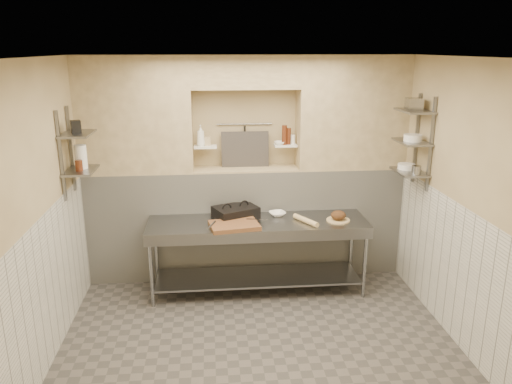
{
  "coord_description": "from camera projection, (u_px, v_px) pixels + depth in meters",
  "views": [
    {
      "loc": [
        -0.45,
        -4.34,
        2.88
      ],
      "look_at": [
        0.05,
        0.9,
        1.35
      ],
      "focal_mm": 35.0,
      "sensor_mm": 36.0,
      "label": 1
    }
  ],
  "objects": [
    {
      "name": "rolling_pin",
      "position": [
        306.0,
        220.0,
        5.84
      ],
      "size": [
        0.25,
        0.38,
        0.06
      ],
      "primitive_type": "cylinder",
      "rotation": [
        1.57,
        0.0,
        0.51
      ],
      "color": "#DBB773",
      "rests_on": "prep_table"
    },
    {
      "name": "tongs",
      "position": [
        212.0,
        225.0,
        5.62
      ],
      "size": [
        0.1,
        0.24,
        0.02
      ],
      "primitive_type": "cylinder",
      "rotation": [
        1.57,
        0.0,
        -0.34
      ],
      "color": "gray",
      "rests_on": "cutting_board"
    },
    {
      "name": "wall_right",
      "position": [
        472.0,
        208.0,
        4.79
      ],
      "size": [
        0.1,
        3.9,
        2.8
      ],
      "primitive_type": "cube",
      "color": "tan",
      "rests_on": "ground"
    },
    {
      "name": "shelf_rail_left_b",
      "position": [
        61.0,
        157.0,
        5.13
      ],
      "size": [
        0.03,
        0.03,
        0.95
      ],
      "primitive_type": "cube",
      "color": "slate",
      "rests_on": "wall_left"
    },
    {
      "name": "canister_right",
      "position": [
        416.0,
        170.0,
        5.55
      ],
      "size": [
        0.1,
        0.1,
        0.1
      ],
      "primitive_type": "cylinder",
      "color": "gray",
      "rests_on": "wall_shelf_right_lower"
    },
    {
      "name": "wall_front",
      "position": [
        297.0,
        333.0,
        2.7
      ],
      "size": [
        4.0,
        0.1,
        2.8
      ],
      "primitive_type": "cube",
      "color": "tan",
      "rests_on": "ground"
    },
    {
      "name": "bowl_right",
      "position": [
        406.0,
        166.0,
        5.82
      ],
      "size": [
        0.2,
        0.2,
        0.06
      ],
      "primitive_type": "cylinder",
      "color": "white",
      "rests_on": "wall_shelf_right_lower"
    },
    {
      "name": "wall_shelf_right_upper",
      "position": [
        415.0,
        111.0,
        5.55
      ],
      "size": [
        0.3,
        0.5,
        0.03
      ],
      "primitive_type": "cube",
      "color": "slate",
      "rests_on": "wall_right"
    },
    {
      "name": "floor",
      "position": [
        260.0,
        350.0,
        5.01
      ],
      "size": [
        4.0,
        3.9,
        0.1
      ],
      "primitive_type": "cube",
      "color": "#524D49",
      "rests_on": "ground"
    },
    {
      "name": "cutting_board",
      "position": [
        234.0,
        225.0,
        5.7
      ],
      "size": [
        0.6,
        0.47,
        0.05
      ],
      "primitive_type": "cube",
      "rotation": [
        0.0,
        0.0,
        0.17
      ],
      "color": "brown",
      "rests_on": "prep_table"
    },
    {
      "name": "condiment_a",
      "position": [
        289.0,
        136.0,
        6.21
      ],
      "size": [
        0.06,
        0.06,
        0.21
      ],
      "primitive_type": "cylinder",
      "color": "#4B200F",
      "rests_on": "alcove_shelf_right"
    },
    {
      "name": "prep_table",
      "position": [
        258.0,
        242.0,
        5.96
      ],
      "size": [
        2.6,
        0.7,
        0.9
      ],
      "color": "gray",
      "rests_on": "floor"
    },
    {
      "name": "jar_alcove",
      "position": [
        208.0,
        141.0,
        6.17
      ],
      "size": [
        0.07,
        0.07,
        0.11
      ],
      "primitive_type": "cube",
      "color": "tan",
      "rests_on": "alcove_shelf_left"
    },
    {
      "name": "wall_left",
      "position": [
        30.0,
        221.0,
        4.42
      ],
      "size": [
        0.1,
        3.9,
        2.8
      ],
      "primitive_type": "cube",
      "color": "tan",
      "rests_on": "ground"
    },
    {
      "name": "box_left_upper",
      "position": [
        76.0,
        127.0,
        5.23
      ],
      "size": [
        0.13,
        0.13,
        0.13
      ],
      "primitive_type": "cube",
      "rotation": [
        0.0,
        0.0,
        0.39
      ],
      "color": "black",
      "rests_on": "wall_shelf_left_upper"
    },
    {
      "name": "ceiling",
      "position": [
        260.0,
        51.0,
        4.2
      ],
      "size": [
        4.0,
        3.9,
        0.1
      ],
      "primitive_type": "cube",
      "color": "silver",
      "rests_on": "ground"
    },
    {
      "name": "mixing_bowl",
      "position": [
        277.0,
        214.0,
        6.09
      ],
      "size": [
        0.24,
        0.24,
        0.05
      ],
      "primitive_type": "imported",
      "rotation": [
        0.0,
        0.0,
        0.24
      ],
      "color": "white",
      "rests_on": "prep_table"
    },
    {
      "name": "alcove_shelf_left",
      "position": [
        205.0,
        147.0,
        6.15
      ],
      "size": [
        0.28,
        0.16,
        0.02
      ],
      "primitive_type": "cube",
      "color": "white",
      "rests_on": "backwall_lower"
    },
    {
      "name": "backwall_pillar_right",
      "position": [
        352.0,
        113.0,
        6.2
      ],
      "size": [
        1.35,
        0.4,
        1.4
      ],
      "primitive_type": "cube",
      "color": "tan",
      "rests_on": "backwall_lower"
    },
    {
      "name": "bowl_alcove",
      "position": [
        279.0,
        143.0,
        6.21
      ],
      "size": [
        0.15,
        0.15,
        0.04
      ],
      "primitive_type": "imported",
      "rotation": [
        0.0,
        0.0,
        -0.11
      ],
      "color": "white",
      "rests_on": "alcove_shelf_right"
    },
    {
      "name": "wall_shelf_right_lower",
      "position": [
        409.0,
        172.0,
        5.75
      ],
      "size": [
        0.3,
        0.5,
        0.02
      ],
      "primitive_type": "cube",
      "color": "slate",
      "rests_on": "wall_right"
    },
    {
      "name": "jar_left",
      "position": [
        79.0,
        166.0,
        5.31
      ],
      "size": [
        0.08,
        0.08,
        0.12
      ],
      "primitive_type": "cylinder",
      "color": "#4B200F",
      "rests_on": "wall_shelf_left_lower"
    },
    {
      "name": "backwall_lower",
      "position": [
        246.0,
        222.0,
        6.48
      ],
      "size": [
        4.0,
        0.4,
        1.4
      ],
      "primitive_type": "cube",
      "color": "silver",
      "rests_on": "floor"
    },
    {
      "name": "bowl_right_mid",
      "position": [
        413.0,
        138.0,
        5.62
      ],
      "size": [
        0.2,
        0.2,
        0.07
      ],
      "primitive_type": "cylinder",
      "color": "white",
      "rests_on": "wall_shelf_right_mid"
    },
    {
      "name": "bread_loaf",
      "position": [
        338.0,
        215.0,
        5.9
      ],
      "size": [
        0.18,
        0.18,
        0.11
      ],
      "primitive_type": "ellipsoid",
      "color": "#4C2D19",
      "rests_on": "bread_board"
    },
    {
      "name": "wall_shelf_left_lower",
      "position": [
        81.0,
        171.0,
        5.39
      ],
      "size": [
        0.3,
        0.5,
        0.02
      ],
      "primitive_type": "cube",
      "color": "slate",
      "rests_on": "wall_left"
    },
    {
      "name": "splash_panel",
      "position": [
        245.0,
        149.0,
        6.31
      ],
      "size": [
        0.6,
        0.08,
        0.45
      ],
      "primitive_type": "cube",
      "rotation": [
        -0.14,
        0.0,
        0.0
      ],
      "color": "#383330",
      "rests_on": "alcove_sill"
    },
    {
      "name": "panini_press",
      "position": [
        236.0,
        212.0,
        6.02
      ],
      "size": [
        0.6,
        0.53,
        0.13
      ],
      "rotation": [
        0.0,
        0.0,
        0.42
      ],
      "color": "black",
      "rests_on": "prep_table"
    },
    {
      "name": "bottle_soap",
      "position": [
        201.0,
        136.0,
        6.11
      ],
      "size": [
        0.11,
        0.11,
        0.26
      ],
      "primitive_type": "imported",
      "rotation": [
        0.0,
        0.0,
        -0.08
      ],
      "color": "white",
      "rests_on": "alcove_shelf_left"
    },
    {
      "name": "alcove_shelf_right",
      "position": [
        285.0,
        145.0,
        6.24
      ],
      "size": [
        0.28,
        0.16,
        0.02
      ],
      "primitive_type": "cube",
      "color": "white",
      "rests_on": "backwall_lower"
    },
    {
      "name": "condiment_b",
      "position": [
        284.0,
        135.0,
        6.18
      ],
      "size": [
        0.06,
        0.06,
        0.24
      ],
      "primitive_type": "cylinder",
      "color": "#4B200F",
      "rests_on": "alcove_shelf_right"
    },
    {
      "name": "utensil_rail",
      "position": [
        245.0,
        124.0,
        6.29
      ],
      "size": [
        0.7,
        0.02,
        0.02
      ],
      "primitive_type": "cylinder",
      "rotation": [
        0.0,
        1.57,
        0.0
      ],
      "color": "gray",
      "rests_on": "wall_back"
    },
    {
      "name": "condiment_c",
      "position": [
        293.0,
        139.0,
        6.26
      ],
      "size": [
        0.07,
        0.07,
        0.11
      ],
      "primitive_type": "cylinder",
      "color": "white",
      "rests_on": "alcove_shelf_right"
    },
    {
      "name": "hanging_steel",
      "position": [
        245.0,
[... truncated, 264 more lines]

